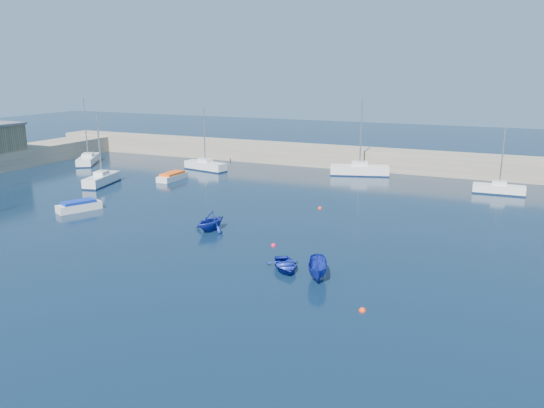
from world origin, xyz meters
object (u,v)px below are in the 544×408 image
at_px(sailboat_4, 88,159).
at_px(dinghy_center, 285,265).
at_px(sailboat_6, 360,170).
at_px(sailboat_7, 499,189).
at_px(sailboat_3, 102,179).
at_px(dinghy_right, 318,269).
at_px(dinghy_left, 211,221).
at_px(sailboat_5, 205,166).
at_px(motorboat_2, 172,176).
at_px(motorboat_1, 79,206).

height_order(sailboat_4, dinghy_center, sailboat_4).
distance_m(sailboat_6, sailboat_7, 16.73).
distance_m(sailboat_3, dinghy_center, 33.54).
distance_m(sailboat_4, sailboat_6, 37.73).
height_order(sailboat_4, dinghy_right, sailboat_4).
relative_size(sailboat_6, dinghy_left, 3.04).
height_order(sailboat_5, motorboat_2, sailboat_5).
bearing_deg(motorboat_1, motorboat_2, 115.21).
xyz_separation_m(sailboat_6, dinghy_center, (4.04, -33.74, -0.36)).
bearing_deg(sailboat_4, sailboat_3, -73.58).
bearing_deg(motorboat_2, sailboat_4, 164.82).
bearing_deg(motorboat_1, dinghy_center, 9.50).
xyz_separation_m(sailboat_7, dinghy_right, (-9.69, -30.17, 0.07)).
distance_m(sailboat_3, motorboat_1, 11.63).
bearing_deg(sailboat_5, dinghy_right, -126.58).
xyz_separation_m(sailboat_3, dinghy_right, (31.93, -16.63, -0.01)).
height_order(motorboat_1, dinghy_left, dinghy_left).
bearing_deg(sailboat_5, dinghy_left, -136.01).
xyz_separation_m(sailboat_3, motorboat_1, (6.03, -9.95, -0.18)).
distance_m(sailboat_3, sailboat_4, 15.59).
bearing_deg(sailboat_3, motorboat_1, -71.95).
bearing_deg(sailboat_3, sailboat_5, 51.39).
relative_size(sailboat_5, motorboat_1, 1.93).
xyz_separation_m(sailboat_3, motorboat_2, (5.74, 5.65, -0.21)).
xyz_separation_m(sailboat_5, sailboat_6, (19.36, 4.95, 0.07)).
height_order(sailboat_3, motorboat_1, sailboat_3).
relative_size(sailboat_5, dinghy_left, 2.59).
relative_size(sailboat_7, dinghy_center, 2.27).
xyz_separation_m(sailboat_5, dinghy_right, (25.88, -29.38, 0.01)).
bearing_deg(sailboat_4, sailboat_5, -24.15).
height_order(sailboat_4, sailboat_5, sailboat_4).
bearing_deg(sailboat_4, dinghy_right, -63.54).
height_order(sailboat_7, dinghy_right, sailboat_7).
bearing_deg(sailboat_7, sailboat_5, 89.81).
bearing_deg(motorboat_1, sailboat_5, 114.07).
bearing_deg(sailboat_5, dinghy_center, -128.86).
bearing_deg(sailboat_3, dinghy_right, -40.71).
height_order(sailboat_4, dinghy_left, sailboat_4).
bearing_deg(dinghy_right, motorboat_1, 147.12).
xyz_separation_m(sailboat_6, dinghy_left, (-4.91, -28.11, 0.14)).
relative_size(sailboat_4, motorboat_1, 2.19).
bearing_deg(dinghy_center, sailboat_3, 117.06).
relative_size(sailboat_6, sailboat_7, 1.36).
bearing_deg(sailboat_6, sailboat_7, -120.94).
bearing_deg(sailboat_6, sailboat_5, 87.74).
bearing_deg(sailboat_5, sailboat_4, 109.60).
distance_m(sailboat_5, dinghy_center, 37.10).
distance_m(sailboat_4, sailboat_5, 17.81).
xyz_separation_m(sailboat_7, dinghy_left, (-21.12, -23.96, 0.27)).
xyz_separation_m(motorboat_1, motorboat_2, (-0.30, 15.60, -0.03)).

